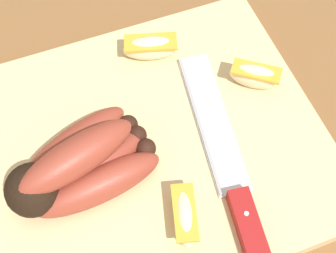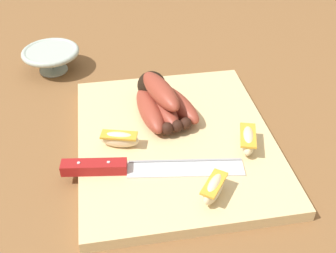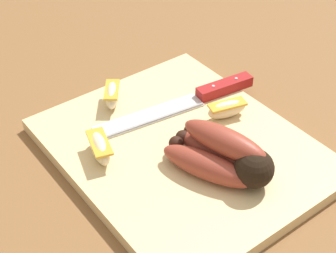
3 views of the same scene
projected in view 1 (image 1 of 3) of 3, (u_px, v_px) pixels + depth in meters
name	position (u px, v px, depth m)	size (l,w,h in m)	color
ground_plane	(156.00, 161.00, 0.56)	(6.00, 6.00, 0.00)	brown
cutting_board	(143.00, 150.00, 0.56)	(0.39, 0.33, 0.02)	#DBBC84
banana_bunch	(77.00, 166.00, 0.51)	(0.16, 0.12, 0.07)	black
chefs_knife	(237.00, 194.00, 0.51)	(0.07, 0.28, 0.02)	silver
apple_wedge_near	(151.00, 48.00, 0.59)	(0.07, 0.04, 0.03)	beige
apple_wedge_middle	(255.00, 76.00, 0.57)	(0.06, 0.05, 0.03)	beige
apple_wedge_far	(184.00, 216.00, 0.49)	(0.04, 0.07, 0.03)	beige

